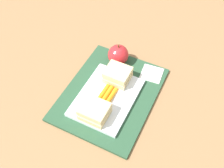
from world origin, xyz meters
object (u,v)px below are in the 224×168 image
sandwich_half_left (95,111)px  paper_napkin (152,74)px  food_tray (107,97)px  apple (118,55)px  sandwich_half_right (118,75)px  carrot_sticks_bundle (107,95)px

sandwich_half_left → paper_napkin: bearing=-21.0°
food_tray → sandwich_half_left: (-0.08, 0.00, 0.03)m
apple → paper_napkin: size_ratio=1.19×
food_tray → paper_napkin: size_ratio=3.29×
sandwich_half_left → sandwich_half_right: same height
apple → sandwich_half_right: bearing=-155.9°
food_tray → carrot_sticks_bundle: size_ratio=2.95×
apple → sandwich_half_left: bearing=-171.3°
food_tray → apple: size_ratio=2.76×
sandwich_half_right → carrot_sticks_bundle: size_ratio=1.03×
paper_napkin → sandwich_half_left: bearing=159.0°
carrot_sticks_bundle → sandwich_half_right: bearing=0.4°
sandwich_half_left → apple: bearing=8.7°
sandwich_half_right → carrot_sticks_bundle: bearing=-179.6°
carrot_sticks_bundle → apple: bearing=13.1°
food_tray → carrot_sticks_bundle: (-0.00, -0.00, 0.01)m
sandwich_half_left → carrot_sticks_bundle: bearing=-0.4°
apple → paper_napkin: bearing=-89.7°
sandwich_half_left → apple: apple is taller
food_tray → sandwich_half_left: 0.08m
food_tray → apple: apple is taller
sandwich_half_right → apple: bearing=24.1°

